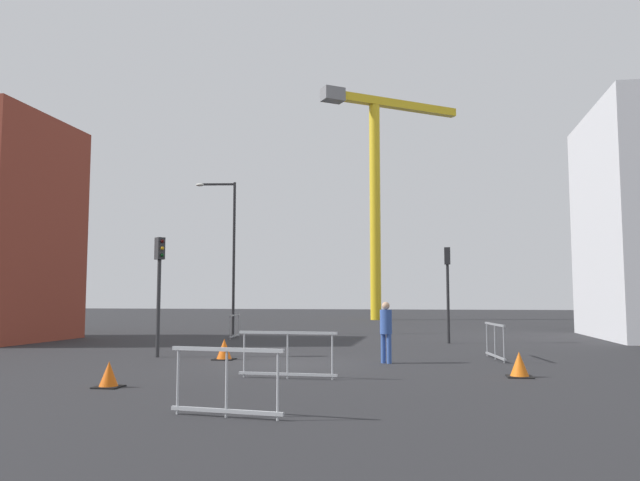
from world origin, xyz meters
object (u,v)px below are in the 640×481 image
construction_crane (376,171)px  traffic_cone_on_verge (519,365)px  traffic_light_median (159,276)px  traffic_cone_striped (109,375)px  traffic_light_island (448,279)px  pedestrian_walking (386,327)px  traffic_cone_orange (224,350)px  streetlamp_tall (229,244)px

construction_crane → traffic_cone_on_verge: bearing=-80.2°
traffic_light_median → traffic_cone_striped: size_ratio=6.96×
traffic_light_island → traffic_cone_on_verge: traffic_light_island is taller
pedestrian_walking → traffic_cone_striped: 7.93m
traffic_light_island → pedestrian_walking: (-1.98, -8.19, -1.62)m
traffic_cone_striped → traffic_light_median: bearing=105.9°
traffic_light_island → traffic_cone_striped: size_ratio=7.25×
traffic_light_median → traffic_light_island: bearing=39.7°
traffic_cone_striped → traffic_cone_orange: bearing=85.4°
construction_crane → streetlamp_tall: construction_crane is taller
streetlamp_tall → traffic_cone_striped: bearing=-79.3°
traffic_cone_orange → streetlamp_tall: bearing=107.8°
streetlamp_tall → traffic_cone_striped: 19.12m
traffic_light_median → traffic_cone_on_verge: bearing=-16.7°
traffic_light_median → traffic_cone_striped: traffic_light_median is taller
construction_crane → traffic_cone_striped: bearing=-93.3°
construction_crane → traffic_light_island: bearing=-79.1°
traffic_cone_on_verge → streetlamp_tall: bearing=128.8°
traffic_light_median → pedestrian_walking: (7.19, -0.59, -1.53)m
pedestrian_walking → traffic_cone_striped: pedestrian_walking is taller
traffic_cone_on_verge → traffic_cone_orange: traffic_cone_orange is taller
traffic_light_island → pedestrian_walking: bearing=-103.6°
traffic_cone_on_verge → pedestrian_walking: bearing=142.1°
pedestrian_walking → traffic_cone_orange: (-4.88, 0.21, -0.72)m
streetlamp_tall → traffic_light_median: size_ratio=2.06×
traffic_cone_on_verge → traffic_light_median: bearing=163.3°
construction_crane → traffic_cone_on_verge: size_ratio=32.28×
streetlamp_tall → traffic_light_island: bearing=-21.8°
streetlamp_tall → construction_crane: bearing=75.2°
traffic_cone_orange → traffic_cone_striped: traffic_cone_orange is taller
traffic_light_median → traffic_cone_orange: traffic_light_median is taller
traffic_light_median → traffic_cone_on_verge: size_ratio=6.34×
pedestrian_walking → traffic_cone_striped: size_ratio=3.22×
traffic_cone_on_verge → traffic_cone_striped: bearing=-159.6°
construction_crane → traffic_cone_on_verge: (6.36, -36.87, -12.30)m
streetlamp_tall → traffic_light_median: (1.64, -11.92, -2.05)m
construction_crane → traffic_cone_striped: (-2.30, -40.09, -12.32)m
traffic_cone_orange → traffic_light_island: bearing=49.3°
traffic_cone_striped → pedestrian_walking: bearing=47.2°
traffic_light_median → traffic_cone_striped: (1.82, -6.37, -2.29)m
streetlamp_tall → traffic_cone_orange: size_ratio=12.47×
construction_crane → pedestrian_walking: (3.06, -34.30, -11.56)m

